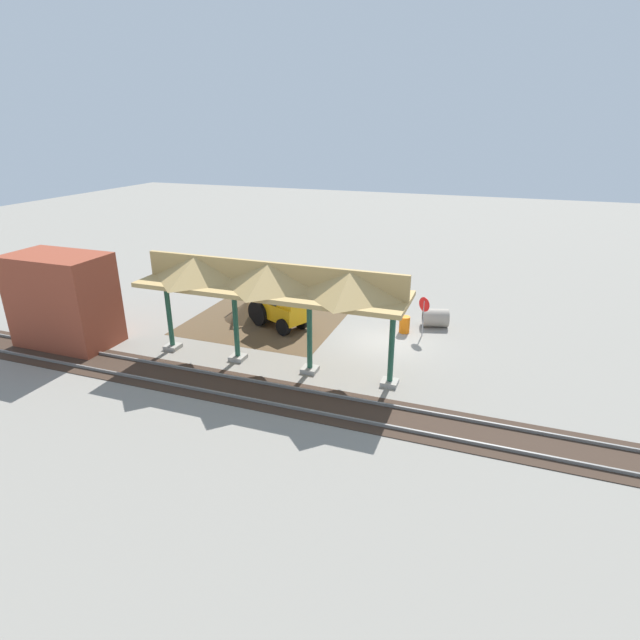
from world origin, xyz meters
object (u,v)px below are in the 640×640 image
object	(u,v)px
backhoe	(277,304)
concrete_pipe	(435,318)
brick_utility_building	(63,300)
traffic_barrel	(404,324)
stop_sign	(424,309)

from	to	relation	value
backhoe	concrete_pipe	size ratio (longest dim) A/B	3.36
brick_utility_building	traffic_barrel	bearing A→B (deg)	-155.58
backhoe	brick_utility_building	distance (m)	10.64
brick_utility_building	traffic_barrel	world-z (taller)	brick_utility_building
backhoe	concrete_pipe	bearing A→B (deg)	-160.81
backhoe	brick_utility_building	bearing A→B (deg)	32.67
stop_sign	traffic_barrel	bearing A→B (deg)	-10.44
stop_sign	traffic_barrel	distance (m)	1.47
stop_sign	brick_utility_building	distance (m)	18.06
concrete_pipe	brick_utility_building	xyz separation A→B (m)	(17.10, 8.57, 1.80)
backhoe	traffic_barrel	xyz separation A→B (m)	(-6.76, -1.40, -0.81)
backhoe	traffic_barrel	world-z (taller)	backhoe
backhoe	traffic_barrel	size ratio (longest dim) A/B	5.89
stop_sign	traffic_barrel	xyz separation A→B (m)	(0.98, -0.18, -1.09)
backhoe	stop_sign	bearing A→B (deg)	-171.02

